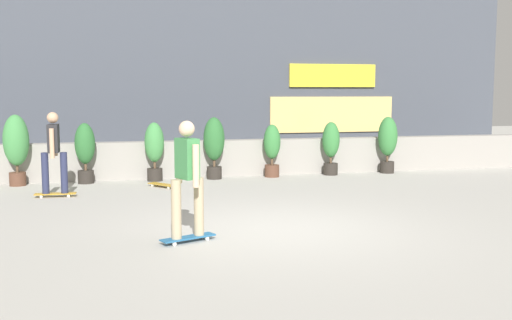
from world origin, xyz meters
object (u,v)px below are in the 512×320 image
(potted_plant_2, at_px, (154,148))
(skater_mid_plaza, at_px, (54,150))
(potted_plant_4, at_px, (272,148))
(potted_plant_1, at_px, (85,149))
(potted_plant_0, at_px, (16,144))
(skater_far_left, at_px, (187,175))
(potted_plant_5, at_px, (331,145))
(potted_plant_6, at_px, (388,141))
(skateboard_near_camera, at_px, (163,185))
(potted_plant_3, at_px, (214,143))

(potted_plant_2, bearing_deg, skater_mid_plaza, -140.15)
(potted_plant_4, bearing_deg, potted_plant_1, 180.00)
(potted_plant_1, bearing_deg, potted_plant_4, 0.00)
(potted_plant_0, bearing_deg, skater_mid_plaza, -61.71)
(potted_plant_0, relative_size, potted_plant_4, 1.23)
(potted_plant_4, relative_size, skater_far_left, 0.77)
(potted_plant_2, bearing_deg, potted_plant_5, 0.00)
(potted_plant_5, distance_m, skater_far_left, 7.47)
(potted_plant_1, distance_m, potted_plant_4, 4.44)
(potted_plant_4, xyz_separation_m, skater_mid_plaza, (-4.97, -1.75, 0.22))
(potted_plant_1, height_order, potted_plant_5, potted_plant_1)
(potted_plant_0, xyz_separation_m, potted_plant_1, (1.48, -0.00, -0.14))
(potted_plant_6, bearing_deg, skateboard_near_camera, -170.00)
(potted_plant_3, height_order, skateboard_near_camera, potted_plant_3)
(potted_plant_6, xyz_separation_m, skateboard_near_camera, (-5.87, -1.04, -0.78))
(potted_plant_2, xyz_separation_m, skateboard_near_camera, (0.10, -1.04, -0.73))
(potted_plant_5, bearing_deg, skater_mid_plaza, -164.93)
(potted_plant_1, relative_size, potted_plant_5, 1.03)
(potted_plant_6, distance_m, skater_mid_plaza, 8.26)
(potted_plant_3, bearing_deg, potted_plant_5, 0.00)
(potted_plant_1, height_order, potted_plant_2, potted_plant_1)
(potted_plant_0, distance_m, potted_plant_4, 5.92)
(potted_plant_0, distance_m, potted_plant_2, 3.05)
(potted_plant_4, relative_size, potted_plant_6, 0.89)
(potted_plant_2, bearing_deg, potted_plant_1, -180.00)
(potted_plant_6, height_order, skateboard_near_camera, potted_plant_6)
(potted_plant_0, relative_size, potted_plant_3, 1.07)
(potted_plant_3, height_order, potted_plant_5, potted_plant_3)
(potted_plant_5, distance_m, skater_mid_plaza, 6.75)
(potted_plant_6, height_order, skater_far_left, skater_far_left)
(skater_mid_plaza, xyz_separation_m, skateboard_near_camera, (2.20, 0.72, -0.88))
(potted_plant_1, xyz_separation_m, potted_plant_4, (4.44, 0.00, -0.07))
(potted_plant_0, distance_m, potted_plant_3, 4.47)
(potted_plant_2, distance_m, potted_plant_5, 4.41)
(potted_plant_0, bearing_deg, potted_plant_6, 0.00)
(skater_mid_plaza, height_order, skater_far_left, same)
(potted_plant_5, bearing_deg, skater_far_left, -126.17)
(skater_far_left, bearing_deg, potted_plant_0, 116.83)
(potted_plant_0, xyz_separation_m, potted_plant_4, (5.92, -0.00, -0.21))
(potted_plant_3, bearing_deg, potted_plant_6, 0.00)
(potted_plant_2, bearing_deg, potted_plant_3, 0.00)
(potted_plant_2, distance_m, potted_plant_3, 1.42)
(potted_plant_6, height_order, skater_mid_plaza, skater_mid_plaza)
(potted_plant_0, bearing_deg, skater_far_left, -63.17)
(potted_plant_5, relative_size, skater_mid_plaza, 0.79)
(potted_plant_1, bearing_deg, potted_plant_2, 0.00)
(potted_plant_6, distance_m, skateboard_near_camera, 6.01)
(potted_plant_4, bearing_deg, potted_plant_3, 180.00)
(potted_plant_5, relative_size, potted_plant_6, 0.92)
(potted_plant_1, height_order, potted_plant_6, potted_plant_6)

